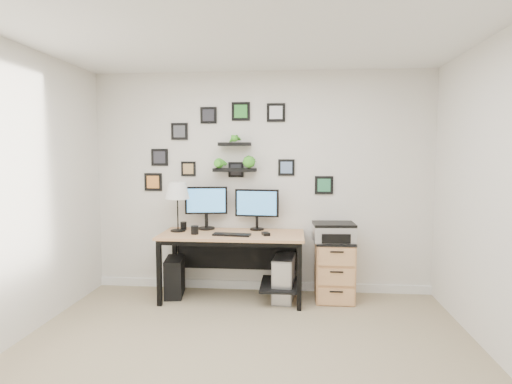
# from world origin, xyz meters

# --- Properties ---
(room) EXTENTS (4.00, 4.00, 4.00)m
(room) POSITION_xyz_m (0.00, 1.98, 0.05)
(room) COLOR tan
(room) RESTS_ON ground
(desk) EXTENTS (1.60, 0.70, 0.75)m
(desk) POSITION_xyz_m (-0.26, 1.67, 0.63)
(desk) COLOR tan
(desk) RESTS_ON ground
(monitor_left) EXTENTS (0.49, 0.22, 0.51)m
(monitor_left) POSITION_xyz_m (-0.63, 1.86, 1.05)
(monitor_left) COLOR black
(monitor_left) RESTS_ON desk
(monitor_right) EXTENTS (0.52, 0.18, 0.48)m
(monitor_right) POSITION_xyz_m (-0.04, 1.87, 1.03)
(monitor_right) COLOR black
(monitor_right) RESTS_ON desk
(keyboard) EXTENTS (0.42, 0.18, 0.02)m
(keyboard) POSITION_xyz_m (-0.28, 1.50, 0.76)
(keyboard) COLOR black
(keyboard) RESTS_ON desk
(mouse) EXTENTS (0.10, 0.13, 0.03)m
(mouse) POSITION_xyz_m (0.09, 1.55, 0.77)
(mouse) COLOR black
(mouse) RESTS_ON desk
(table_lamp) EXTENTS (0.28, 0.28, 0.57)m
(table_lamp) POSITION_xyz_m (-0.93, 1.70, 1.21)
(table_lamp) COLOR black
(table_lamp) RESTS_ON desk
(mug) EXTENTS (0.08, 0.08, 0.09)m
(mug) POSITION_xyz_m (-0.70, 1.54, 0.80)
(mug) COLOR black
(mug) RESTS_ON desk
(pen_cup) EXTENTS (0.07, 0.07, 0.09)m
(pen_cup) POSITION_xyz_m (-0.90, 1.81, 0.80)
(pen_cup) COLOR black
(pen_cup) RESTS_ON desk
(pc_tower_black) EXTENTS (0.26, 0.46, 0.44)m
(pc_tower_black) POSITION_xyz_m (-0.98, 1.68, 0.22)
(pc_tower_black) COLOR black
(pc_tower_black) RESTS_ON ground
(pc_tower_grey) EXTENTS (0.26, 0.51, 0.49)m
(pc_tower_grey) POSITION_xyz_m (0.29, 1.66, 0.25)
(pc_tower_grey) COLOR gray
(pc_tower_grey) RESTS_ON ground
(file_cabinet) EXTENTS (0.43, 0.53, 0.67)m
(file_cabinet) POSITION_xyz_m (0.85, 1.72, 0.34)
(file_cabinet) COLOR tan
(file_cabinet) RESTS_ON ground
(printer) EXTENTS (0.47, 0.39, 0.21)m
(printer) POSITION_xyz_m (0.84, 1.69, 0.77)
(printer) COLOR silver
(printer) RESTS_ON file_cabinet
(wall_decor) EXTENTS (2.27, 0.18, 1.08)m
(wall_decor) POSITION_xyz_m (-0.33, 1.93, 1.65)
(wall_decor) COLOR black
(wall_decor) RESTS_ON ground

